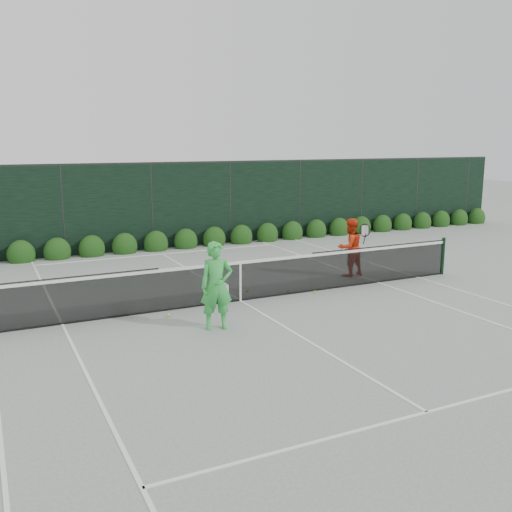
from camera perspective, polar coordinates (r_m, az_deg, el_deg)
name	(u,v)px	position (r m, az deg, el deg)	size (l,w,h in m)	color
ground	(240,301)	(13.78, -1.57, -4.51)	(80.00, 80.00, 0.00)	gray
tennis_net	(239,280)	(13.63, -1.67, -2.37)	(12.90, 0.10, 1.07)	black
player_woman	(217,286)	(11.58, -3.97, -2.99)	(0.73, 0.56, 1.81)	green
player_man	(350,247)	(16.33, 9.38, 0.86)	(0.90, 0.69, 1.65)	red
court_lines	(240,301)	(13.78, -1.57, -4.48)	(11.03, 23.83, 0.01)	white
windscreen_fence	(298,260)	(11.07, 4.22, -0.43)	(32.00, 21.07, 3.06)	black
hedge_row	(156,244)	(20.29, -9.98, 1.20)	(31.66, 0.65, 0.94)	#17370F
tennis_balls	(258,297)	(14.02, 0.17, -4.08)	(3.99, 1.21, 0.07)	#B0E232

